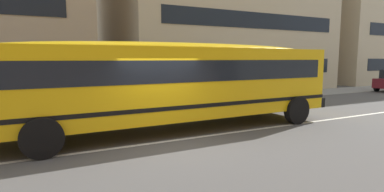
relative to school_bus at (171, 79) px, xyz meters
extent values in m
plane|color=#54514F|center=(-0.92, -1.32, -1.80)|extent=(400.00, 400.00, 0.00)
cube|color=gray|center=(-0.92, 6.13, -1.80)|extent=(120.00, 3.00, 0.01)
cube|color=silver|center=(-0.92, -1.32, -1.80)|extent=(110.00, 0.16, 0.01)
cube|color=yellow|center=(0.26, 0.00, -0.12)|extent=(11.62, 2.76, 2.32)
cube|color=black|center=(6.14, 0.07, -1.09)|extent=(0.24, 2.64, 0.38)
cube|color=black|center=(0.26, 0.00, 0.30)|extent=(10.93, 2.80, 0.67)
cube|color=black|center=(0.26, 0.00, -0.80)|extent=(11.64, 2.79, 0.13)
ellipsoid|color=yellow|center=(0.26, 0.00, 1.04)|extent=(11.16, 2.55, 0.38)
cylinder|color=red|center=(-3.46, 1.47, -0.23)|extent=(0.47, 0.47, 0.03)
cylinder|color=black|center=(-4.13, -1.36, -1.28)|extent=(1.06, 0.31, 1.05)
cylinder|color=black|center=(-4.16, 1.27, -1.28)|extent=(1.06, 0.31, 1.05)
cylinder|color=black|center=(4.68, -1.27, -1.28)|extent=(1.06, 0.31, 1.05)
cylinder|color=black|center=(4.65, 1.37, -1.28)|extent=(1.06, 0.31, 1.05)
cylinder|color=black|center=(19.00, 4.46, -1.50)|extent=(0.60, 0.19, 0.60)
cube|color=#C6B28E|center=(10.01, 13.96, 4.60)|extent=(17.29, 12.67, 12.80)
cube|color=black|center=(10.01, 7.61, 0.12)|extent=(14.52, 0.04, 1.10)
cube|color=black|center=(10.01, 7.61, 3.32)|extent=(14.52, 0.04, 1.10)
cube|color=#C6B28E|center=(30.32, 13.29, 6.20)|extent=(18.40, 11.33, 16.00)
camera|label=1|loc=(-4.29, -9.76, 0.70)|focal=28.94mm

